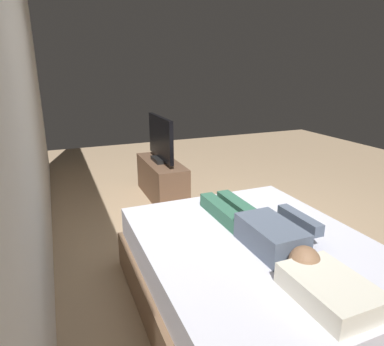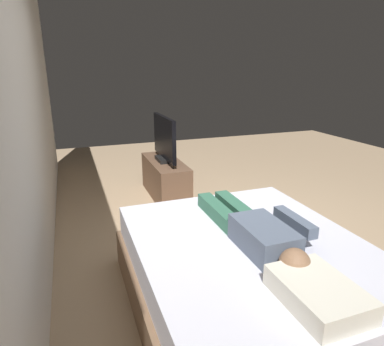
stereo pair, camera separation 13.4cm
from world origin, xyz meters
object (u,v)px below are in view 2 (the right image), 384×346
Objects in this scene: pillow at (318,293)px; tv at (164,140)px; person at (255,230)px; tv_stand at (165,179)px; remote at (291,221)px; bed at (250,278)px.

pillow is 0.55× the size of tv.
tv reaches higher than person.
tv_stand is at bearing -0.40° from person.
person is at bearing 179.60° from tv_stand.
remote is at bearing -27.90° from pillow.
tv is at bearing -0.40° from person.
bed is 2.40m from tv_stand.
bed is 1.77× the size of tv_stand.
remote is at bearing -67.85° from bed.
tv is (2.40, -0.05, 0.52)m from bed.
person is (0.68, -0.04, 0.02)m from pillow.
remote is (0.15, -0.40, -0.07)m from person.
tv_stand is at bearing -1.29° from bed.
pillow reaches higher than tv_stand.
remote reaches higher than bed.
bed is at bearing 178.71° from tv_stand.
bed is 2.22× the size of tv.
bed is 2.45m from tv.
pillow is 0.95m from remote.
tv is at bearing 9.94° from remote.
person reaches higher than remote.
tv reaches higher than remote.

